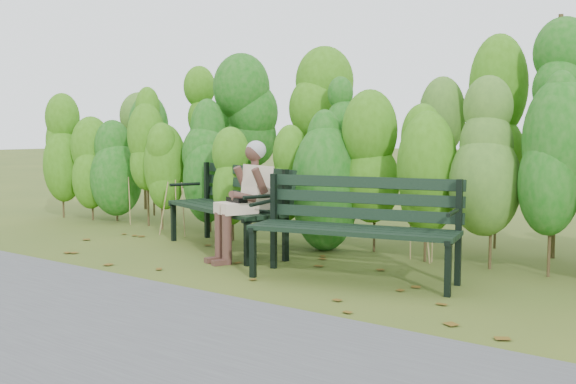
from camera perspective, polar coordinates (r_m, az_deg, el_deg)
The scene contains 7 objects.
ground at distance 6.51m, azimuth -1.86°, elevation -6.82°, with size 80.00×80.00×0.00m, color #40521C.
footpath at distance 5.03m, azimuth -18.00°, elevation -10.64°, with size 60.00×2.50×0.01m, color #474749.
hedge_band at distance 7.90m, azimuth 6.60°, elevation 4.48°, with size 11.04×1.67×2.42m.
leaf_litter at distance 6.37m, azimuth -0.44°, elevation -7.06°, with size 5.67×2.12×0.01m.
bench_left at distance 7.69m, azimuth -4.73°, elevation -0.70°, with size 2.01×1.24×0.96m.
bench_right at distance 6.16m, azimuth 5.81°, elevation -2.32°, with size 1.96×1.00×0.94m.
seated_woman at distance 7.01m, azimuth -3.58°, elevation 0.04°, with size 0.53×0.73×1.25m.
Camera 1 is at (3.98, -4.97, 1.36)m, focal length 42.00 mm.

